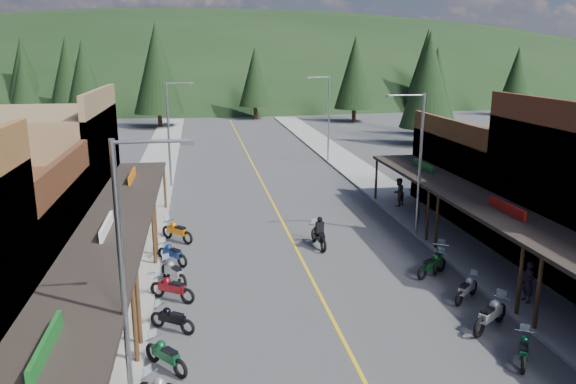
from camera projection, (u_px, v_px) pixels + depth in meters
name	position (u px, v px, depth m)	size (l,w,h in m)	color
ground	(325.00, 305.00, 23.10)	(220.00, 220.00, 0.00)	#38383A
centerline	(266.00, 190.00, 42.25)	(0.15, 90.00, 0.01)	gold
sidewalk_west	(148.00, 194.00, 40.89)	(3.40, 94.00, 0.15)	gray
sidewalk_east	(377.00, 185.00, 43.57)	(3.40, 94.00, 0.15)	gray
shop_west_3	(37.00, 175.00, 30.93)	(10.90, 10.20, 8.20)	brown
shop_east_3	(499.00, 176.00, 35.43)	(10.90, 10.20, 6.20)	#4C2D16
streetlight_0	(127.00, 268.00, 15.19)	(2.16, 0.18, 8.00)	gray
streetlight_1	(170.00, 130.00, 42.00)	(2.16, 0.18, 8.00)	gray
streetlight_2	(418.00, 158.00, 30.75)	(2.16, 0.18, 8.00)	gray
streetlight_3	(327.00, 115.00, 51.81)	(2.16, 0.18, 8.00)	gray
ridge_hill	(215.00, 90.00, 152.37)	(310.00, 140.00, 60.00)	black
pine_1	(68.00, 71.00, 84.66)	(5.88, 5.88, 12.50)	black
pine_2	(157.00, 68.00, 75.15)	(6.72, 6.72, 14.00)	black
pine_3	(255.00, 76.00, 85.34)	(5.04, 5.04, 11.00)	black
pine_4	(355.00, 72.00, 81.57)	(5.88, 5.88, 12.50)	black
pine_5	(427.00, 65.00, 95.35)	(6.72, 6.72, 14.00)	black
pine_6	(517.00, 75.00, 89.91)	(5.04, 5.04, 11.00)	black
pine_7	(23.00, 70.00, 89.17)	(5.88, 5.88, 12.50)	black
pine_8	(25.00, 94.00, 56.55)	(4.48, 4.48, 10.00)	black
pine_9	(436.00, 83.00, 68.34)	(4.93, 4.93, 10.80)	black
pine_10	(84.00, 81.00, 66.54)	(5.38, 5.38, 11.60)	black
pine_11	(428.00, 80.00, 60.83)	(5.82, 5.82, 12.40)	black
bike_west_6	(166.00, 354.00, 18.27)	(0.69, 2.06, 1.18)	#0D4526
bike_west_7	(172.00, 318.00, 20.84)	(0.64, 1.92, 1.10)	black
bike_west_8	(172.00, 287.00, 23.39)	(0.71, 2.14, 1.22)	maroon
bike_west_9	(174.00, 271.00, 25.16)	(0.69, 2.08, 1.19)	#99989D
bike_west_10	(172.00, 253.00, 27.46)	(0.69, 2.08, 1.19)	navy
bike_west_11	(177.00, 230.00, 30.71)	(0.76, 2.28, 1.30)	#C9680E
bike_east_5	(524.00, 348.00, 18.68)	(0.64, 1.93, 1.10)	#0C3D21
bike_east_6	(491.00, 313.00, 20.93)	(0.78, 2.34, 1.34)	#97989D
bike_east_7	(467.00, 288.00, 23.42)	(0.67, 2.01, 1.15)	#939297
bike_east_8	(432.00, 264.00, 26.01)	(0.70, 2.10, 1.20)	#0A3614
bike_east_9	(439.00, 257.00, 26.76)	(0.74, 2.21, 1.27)	#0C3E28
rider_on_bike	(319.00, 234.00, 29.82)	(0.98, 2.39, 1.77)	black
pedestrian_east_a	(528.00, 282.00, 22.89)	(0.63, 0.42, 1.74)	black
pedestrian_east_b	(398.00, 192.00, 37.20)	(0.92, 0.53, 1.90)	#4E3E31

